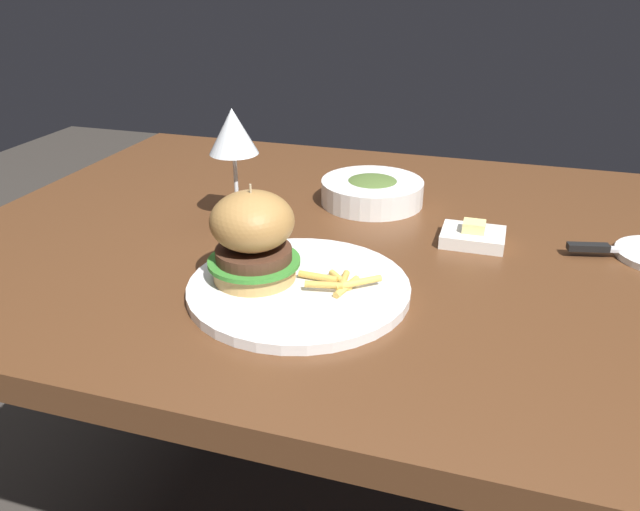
{
  "coord_description": "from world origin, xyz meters",
  "views": [
    {
      "loc": [
        0.18,
        -0.9,
        1.14
      ],
      "look_at": [
        -0.04,
        -0.18,
        0.78
      ],
      "focal_mm": 35.0,
      "sensor_mm": 36.0,
      "label": 1
    }
  ],
  "objects_px": {
    "wine_glass": "(232,135)",
    "butter_dish": "(473,236)",
    "table_knife": "(627,249)",
    "burger_sandwich": "(253,237)",
    "soup_bowl": "(372,191)",
    "main_plate": "(299,288)"
  },
  "relations": [
    {
      "from": "main_plate",
      "to": "burger_sandwich",
      "type": "bearing_deg",
      "value": -177.75
    },
    {
      "from": "butter_dish",
      "to": "burger_sandwich",
      "type": "bearing_deg",
      "value": -138.82
    },
    {
      "from": "wine_glass",
      "to": "butter_dish",
      "type": "distance_m",
      "value": 0.41
    },
    {
      "from": "table_knife",
      "to": "burger_sandwich",
      "type": "bearing_deg",
      "value": -153.05
    },
    {
      "from": "burger_sandwich",
      "to": "butter_dish",
      "type": "distance_m",
      "value": 0.36
    },
    {
      "from": "soup_bowl",
      "to": "table_knife",
      "type": "bearing_deg",
      "value": -15.11
    },
    {
      "from": "burger_sandwich",
      "to": "soup_bowl",
      "type": "relative_size",
      "value": 0.72
    },
    {
      "from": "wine_glass",
      "to": "table_knife",
      "type": "xyz_separation_m",
      "value": [
        0.61,
        0.04,
        -0.13
      ]
    },
    {
      "from": "table_knife",
      "to": "soup_bowl",
      "type": "distance_m",
      "value": 0.43
    },
    {
      "from": "wine_glass",
      "to": "table_knife",
      "type": "distance_m",
      "value": 0.63
    },
    {
      "from": "burger_sandwich",
      "to": "table_knife",
      "type": "distance_m",
      "value": 0.55
    },
    {
      "from": "main_plate",
      "to": "butter_dish",
      "type": "height_order",
      "value": "butter_dish"
    },
    {
      "from": "burger_sandwich",
      "to": "soup_bowl",
      "type": "xyz_separation_m",
      "value": [
        0.08,
        0.36,
        -0.05
      ]
    },
    {
      "from": "soup_bowl",
      "to": "butter_dish",
      "type": "bearing_deg",
      "value": -33.55
    },
    {
      "from": "table_knife",
      "to": "butter_dish",
      "type": "distance_m",
      "value": 0.22
    },
    {
      "from": "burger_sandwich",
      "to": "soup_bowl",
      "type": "distance_m",
      "value": 0.37
    },
    {
      "from": "main_plate",
      "to": "table_knife",
      "type": "height_order",
      "value": "table_knife"
    },
    {
      "from": "wine_glass",
      "to": "table_knife",
      "type": "relative_size",
      "value": 0.9
    },
    {
      "from": "table_knife",
      "to": "soup_bowl",
      "type": "height_order",
      "value": "soup_bowl"
    },
    {
      "from": "burger_sandwich",
      "to": "wine_glass",
      "type": "height_order",
      "value": "wine_glass"
    },
    {
      "from": "burger_sandwich",
      "to": "table_knife",
      "type": "xyz_separation_m",
      "value": [
        0.49,
        0.25,
        -0.06
      ]
    },
    {
      "from": "soup_bowl",
      "to": "burger_sandwich",
      "type": "bearing_deg",
      "value": -102.23
    }
  ]
}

